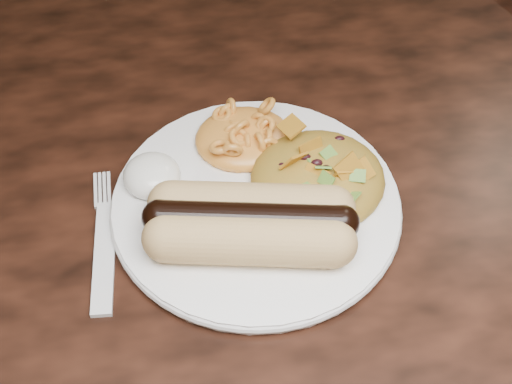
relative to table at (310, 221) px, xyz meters
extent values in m
cube|color=#3A1B10|center=(0.00, 0.00, 0.07)|extent=(1.60, 0.90, 0.04)
cylinder|color=white|center=(-0.06, -0.05, 0.10)|extent=(0.23, 0.23, 0.01)
cylinder|color=#D9B368|center=(-0.07, -0.10, 0.12)|extent=(0.12, 0.06, 0.03)
cylinder|color=#D9B368|center=(-0.07, -0.07, 0.12)|extent=(0.12, 0.06, 0.03)
cylinder|color=black|center=(-0.07, -0.09, 0.13)|extent=(0.13, 0.05, 0.03)
ellipsoid|color=orange|center=(-0.06, 0.01, 0.12)|extent=(0.10, 0.09, 0.03)
ellipsoid|color=white|center=(-0.13, -0.02, 0.12)|extent=(0.05, 0.05, 0.03)
ellipsoid|color=orange|center=(-0.01, -0.05, 0.12)|extent=(0.10, 0.10, 0.04)
cube|color=silver|center=(-0.17, -0.08, 0.09)|extent=(0.03, 0.16, 0.00)
camera|label=1|loc=(-0.12, -0.43, 0.56)|focal=55.00mm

